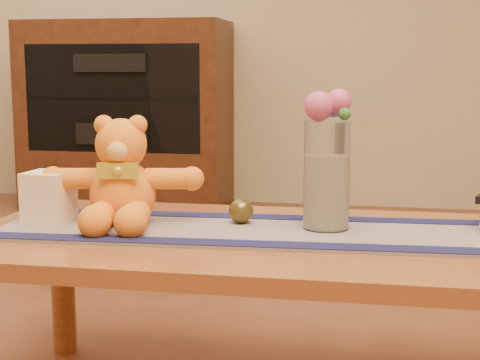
% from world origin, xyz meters
% --- Properties ---
extents(coffee_table_top, '(1.40, 0.70, 0.04)m').
position_xyz_m(coffee_table_top, '(0.00, 0.00, 0.43)').
color(coffee_table_top, brown).
rests_on(coffee_table_top, floor).
extents(table_leg_bl, '(0.07, 0.07, 0.41)m').
position_xyz_m(table_leg_bl, '(-0.64, 0.29, 0.21)').
color(table_leg_bl, brown).
rests_on(table_leg_bl, floor).
extents(persian_runner, '(1.22, 0.41, 0.01)m').
position_xyz_m(persian_runner, '(-0.04, 0.02, 0.45)').
color(persian_runner, '#1E1B4D').
rests_on(persian_runner, coffee_table_top).
extents(runner_border_near, '(1.20, 0.12, 0.00)m').
position_xyz_m(runner_border_near, '(-0.03, -0.13, 0.46)').
color(runner_border_near, '#14163E').
rests_on(runner_border_near, persian_runner).
extents(runner_border_far, '(1.20, 0.12, 0.00)m').
position_xyz_m(runner_border_far, '(-0.04, 0.16, 0.46)').
color(runner_border_far, '#14163E').
rests_on(runner_border_far, persian_runner).
extents(teddy_bear, '(0.42, 0.37, 0.25)m').
position_xyz_m(teddy_bear, '(-0.35, 0.03, 0.58)').
color(teddy_bear, orange).
rests_on(teddy_bear, persian_runner).
extents(pillar_candle, '(0.12, 0.12, 0.13)m').
position_xyz_m(pillar_candle, '(-0.54, 0.01, 0.52)').
color(pillar_candle, '#FFE1BB').
rests_on(pillar_candle, persian_runner).
extents(candle_wick, '(0.00, 0.00, 0.01)m').
position_xyz_m(candle_wick, '(-0.54, 0.01, 0.59)').
color(candle_wick, black).
rests_on(candle_wick, pillar_candle).
extents(glass_vase, '(0.11, 0.11, 0.26)m').
position_xyz_m(glass_vase, '(0.15, 0.06, 0.59)').
color(glass_vase, silver).
rests_on(glass_vase, persian_runner).
extents(potpourri_fill, '(0.09, 0.09, 0.18)m').
position_xyz_m(potpourri_fill, '(0.15, 0.06, 0.55)').
color(potpourri_fill, beige).
rests_on(potpourri_fill, glass_vase).
extents(rose_left, '(0.07, 0.07, 0.07)m').
position_xyz_m(rose_left, '(0.13, 0.05, 0.75)').
color(rose_left, '#C14474').
rests_on(rose_left, glass_vase).
extents(rose_right, '(0.06, 0.06, 0.06)m').
position_xyz_m(rose_right, '(0.17, 0.06, 0.76)').
color(rose_right, '#C14474').
rests_on(rose_right, glass_vase).
extents(blue_flower_back, '(0.04, 0.04, 0.04)m').
position_xyz_m(blue_flower_back, '(0.16, 0.09, 0.75)').
color(blue_flower_back, '#5164B0').
rests_on(blue_flower_back, glass_vase).
extents(blue_flower_side, '(0.04, 0.04, 0.04)m').
position_xyz_m(blue_flower_side, '(0.12, 0.08, 0.74)').
color(blue_flower_side, '#5164B0').
rests_on(blue_flower_side, glass_vase).
extents(leaf_sprig, '(0.03, 0.03, 0.03)m').
position_xyz_m(leaf_sprig, '(0.19, 0.04, 0.74)').
color(leaf_sprig, '#33662D').
rests_on(leaf_sprig, glass_vase).
extents(bronze_ball, '(0.06, 0.06, 0.06)m').
position_xyz_m(bronze_ball, '(-0.06, 0.08, 0.49)').
color(bronze_ball, '#4C4019').
rests_on(bronze_ball, persian_runner).
extents(media_cabinet, '(1.20, 0.50, 1.10)m').
position_xyz_m(media_cabinet, '(-1.20, 2.48, 0.55)').
color(media_cabinet, black).
rests_on(media_cabinet, floor).
extents(cabinet_cavity, '(1.02, 0.03, 0.61)m').
position_xyz_m(cabinet_cavity, '(-1.20, 2.25, 0.66)').
color(cabinet_cavity, black).
rests_on(cabinet_cavity, media_cabinet).
extents(cabinet_shelf, '(1.02, 0.20, 0.02)m').
position_xyz_m(cabinet_shelf, '(-1.20, 2.33, 0.66)').
color(cabinet_shelf, black).
rests_on(cabinet_shelf, media_cabinet).
extents(stereo_upper, '(0.42, 0.28, 0.10)m').
position_xyz_m(stereo_upper, '(-1.20, 2.35, 0.86)').
color(stereo_upper, black).
rests_on(stereo_upper, media_cabinet).
extents(stereo_lower, '(0.42, 0.28, 0.12)m').
position_xyz_m(stereo_lower, '(-1.20, 2.35, 0.46)').
color(stereo_lower, black).
rests_on(stereo_lower, media_cabinet).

